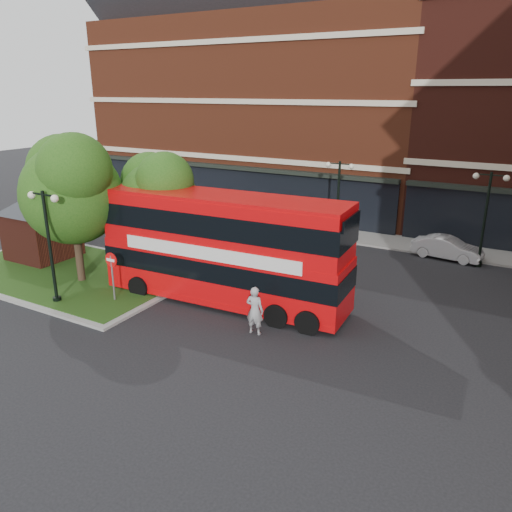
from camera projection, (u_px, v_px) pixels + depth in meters
The scene contains 15 objects.
ground at pixel (151, 334), 19.18m from camera, with size 120.00×120.00×0.00m, color black.
pavement_far at pixel (318, 231), 32.78m from camera, with size 44.00×3.00×0.12m, color slate.
terrace_far_left at pixel (266, 114), 40.49m from camera, with size 26.00×12.00×14.00m, color maroon.
traffic_island at pixel (69, 273), 25.36m from camera, with size 12.60×7.60×0.15m.
kiosk at pixel (40, 218), 26.87m from camera, with size 6.51×6.51×3.60m.
tree_island_west at pixel (71, 184), 22.85m from camera, with size 5.40×4.71×7.21m.
tree_island_east at pixel (158, 193), 23.67m from camera, with size 4.46×3.90×6.29m.
lamp_island at pixel (49, 242), 21.01m from camera, with size 1.72×0.36×5.00m.
lamp_far_left at pixel (338, 198), 29.32m from camera, with size 1.72×0.36×5.00m.
lamp_far_right at pixel (485, 214), 25.59m from camera, with size 1.72×0.36×5.00m.
bus at pixel (223, 242), 21.25m from camera, with size 11.10×3.04×4.20m.
woman at pixel (255, 310), 18.92m from camera, with size 0.70×0.46×1.92m, color #949496.
car_silver at pixel (287, 221), 33.13m from camera, with size 1.48×3.69×1.26m, color #9E9FA4.
car_white at pixel (447, 248), 27.50m from camera, with size 1.29×3.71×1.22m, color silver.
no_entry_sign at pixel (112, 267), 21.45m from camera, with size 0.64×0.08×2.31m.
Camera 1 is at (11.98, -13.02, 8.94)m, focal length 35.00 mm.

